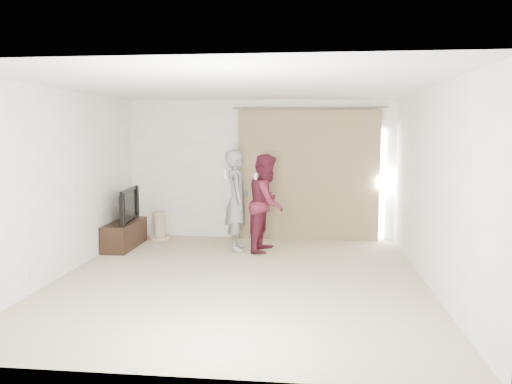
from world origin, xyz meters
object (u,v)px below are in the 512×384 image
tv_console (125,234)px  person_woman (267,203)px  person_man (237,200)px  tv (124,205)px

tv_console → person_woman: (2.49, 0.02, 0.59)m
person_man → person_woman: person_man is taller
tv → person_man: bearing=-93.6°
person_woman → tv: bearing=-179.5°
person_man → person_woman: bearing=-2.7°
tv → person_woman: (2.49, 0.02, 0.07)m
tv_console → tv: bearing=0.0°
person_man → person_woman: size_ratio=1.04×
tv → person_woman: bearing=-94.4°
tv_console → person_man: 2.07m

